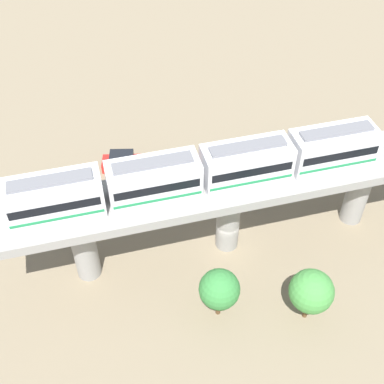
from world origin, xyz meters
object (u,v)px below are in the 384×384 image
(tree_far_corner, at_px, (311,291))
(parked_car_white, at_px, (277,172))
(train, at_px, (201,171))
(parked_car_blue, at_px, (216,182))
(parked_car_red, at_px, (123,162))
(tree_mid_lot, at_px, (219,289))

(tree_far_corner, bearing_deg, parked_car_white, -13.85)
(train, height_order, parked_car_white, train)
(parked_car_white, height_order, parked_car_blue, same)
(parked_car_blue, height_order, parked_car_red, same)
(tree_mid_lot, bearing_deg, parked_car_white, -37.36)
(parked_car_blue, distance_m, tree_mid_lot, 13.82)
(parked_car_blue, relative_size, tree_mid_lot, 0.96)
(train, distance_m, parked_car_blue, 11.13)
(tree_mid_lot, bearing_deg, tree_far_corner, -107.30)
(train, bearing_deg, tree_far_corner, -144.40)
(parked_car_white, bearing_deg, parked_car_red, 77.77)
(train, relative_size, parked_car_red, 6.10)
(train, distance_m, parked_car_red, 15.13)
(parked_car_red, xyz_separation_m, tree_far_corner, (-20.20, -10.41, 2.44))
(parked_car_blue, relative_size, parked_car_red, 0.97)
(parked_car_red, relative_size, tree_far_corner, 0.93)
(parked_car_white, bearing_deg, parked_car_blue, 97.40)
(parked_car_white, bearing_deg, tree_far_corner, 174.50)
(tree_far_corner, bearing_deg, parked_car_red, 27.26)
(tree_mid_lot, bearing_deg, parked_car_blue, -16.36)
(train, xyz_separation_m, tree_mid_lot, (-6.31, 0.32, -5.80))
(parked_car_blue, xyz_separation_m, tree_far_corner, (-15.01, -2.39, 2.44))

